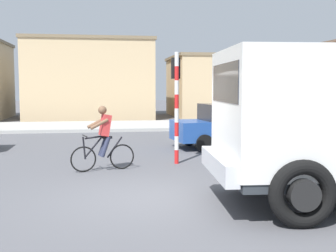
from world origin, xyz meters
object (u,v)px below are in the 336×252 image
object	(u,v)px
cyclist	(103,138)
car_white_mid	(229,125)
car_far_side	(335,125)
traffic_light_pole	(176,92)

from	to	relation	value
cyclist	car_white_mid	distance (m)	5.91
car_white_mid	car_far_side	world-z (taller)	same
cyclist	car_far_side	bearing A→B (deg)	19.71
car_white_mid	car_far_side	distance (m)	3.84
car_far_side	car_white_mid	bearing A→B (deg)	168.85
cyclist	car_white_mid	size ratio (longest dim) A/B	0.41
car_white_mid	car_far_side	bearing A→B (deg)	-11.15
car_far_side	traffic_light_pole	bearing A→B (deg)	-160.65
traffic_light_pole	car_white_mid	distance (m)	4.05
traffic_light_pole	car_white_mid	bearing A→B (deg)	49.76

